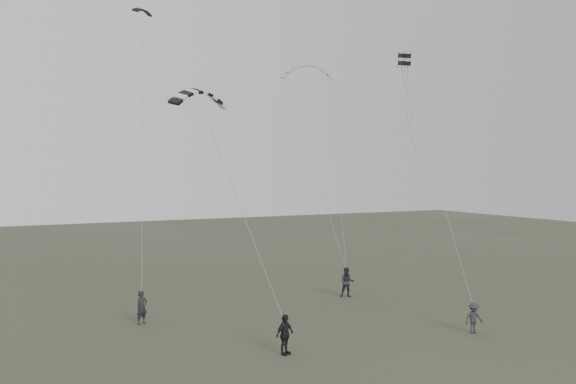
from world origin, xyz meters
name	(u,v)px	position (x,y,z in m)	size (l,w,h in m)	color
ground	(312,336)	(0.00, 0.00, 0.00)	(140.00, 140.00, 0.00)	#35402B
flyer_left	(142,308)	(-7.11, 5.89, 0.90)	(0.65, 0.43, 1.80)	black
flyer_right	(347,282)	(6.27, 6.56, 0.97)	(0.94, 0.73, 1.94)	#28282D
flyer_center	(285,334)	(-2.48, -2.01, 0.90)	(1.06, 0.44, 1.81)	black
flyer_far	(474,318)	(7.50, -3.31, 0.78)	(1.01, 0.58, 1.56)	#2D2D33
kite_dark_small	(143,10)	(-5.55, 12.32, 18.50)	(1.42, 0.43, 0.48)	black
kite_pale_large	(307,65)	(7.90, 15.05, 16.60)	(4.09, 0.92, 1.67)	#B2B5B8
kite_striped	(199,91)	(-4.85, 2.75, 12.13)	(3.04, 0.76, 1.19)	black
kite_box	(404,60)	(7.70, 2.64, 14.79)	(0.56, 0.56, 0.68)	black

